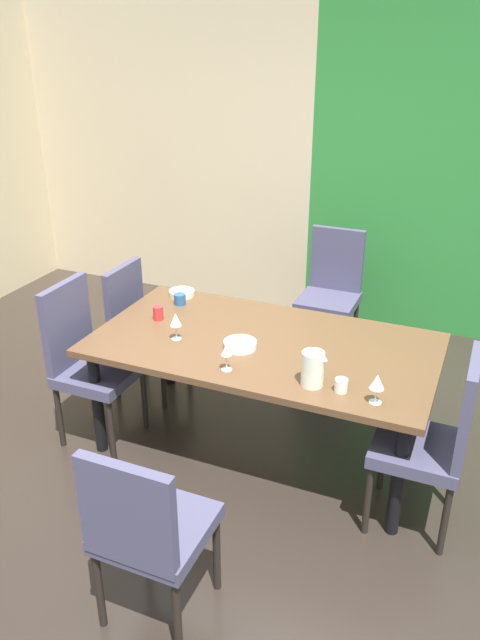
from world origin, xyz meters
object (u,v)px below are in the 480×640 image
at_px(chair_left_near, 86,357).
at_px(serving_bowl_west, 240,345).
at_px(wine_glass_left, 226,351).
at_px(cup_east, 341,385).
at_px(chair_head_far, 331,287).
at_px(serving_bowl_right, 182,293).
at_px(wine_glass_near_shelf, 377,382).
at_px(dining_table, 263,352).
at_px(cup_rear, 158,313).
at_px(cup_center, 180,299).
at_px(wine_glass_near_window, 176,320).
at_px(chair_left_far, 141,322).
at_px(chair_right_near, 437,436).
at_px(pitcher_south, 313,369).
at_px(chair_head_near, 146,528).

relative_size(chair_left_near, serving_bowl_west, 5.39).
relative_size(wine_glass_left, cup_east, 2.19).
bearing_deg(cup_east, wine_glass_left, -177.71).
relative_size(chair_head_far, serving_bowl_west, 5.23).
relative_size(serving_bowl_west, cup_east, 2.71).
bearing_deg(serving_bowl_right, wine_glass_near_shelf, -28.74).
xyz_separation_m(serving_bowl_west, serving_bowl_right, (-0.67, 0.56, -0.00)).
bearing_deg(serving_bowl_west, dining_table, 52.48).
bearing_deg(cup_rear, cup_center, 87.14).
height_order(wine_glass_near_window, serving_bowl_right, wine_glass_near_window).
distance_m(chair_left_far, chair_right_near, 2.18).
xyz_separation_m(chair_right_near, wine_glass_left, (-1.11, -0.07, 0.28)).
height_order(chair_left_near, wine_glass_near_window, chair_left_near).
xyz_separation_m(cup_center, cup_east, (1.27, -0.66, -0.00)).
bearing_deg(dining_table, wine_glass_left, -99.41).
relative_size(chair_head_far, serving_bowl_right, 5.72).
bearing_deg(chair_left_far, pitcher_south, 65.02).
bearing_deg(wine_glass_near_shelf, chair_head_near, -125.61).
distance_m(wine_glass_left, serving_bowl_west, 0.28).
relative_size(wine_glass_near_window, pitcher_south, 0.88).
relative_size(dining_table, cup_rear, 22.52).
bearing_deg(chair_left_near, cup_rear, 136.73).
distance_m(chair_left_far, serving_bowl_west, 1.06).
relative_size(wine_glass_left, cup_rear, 1.73).
bearing_deg(pitcher_south, wine_glass_near_shelf, -6.89).
xyz_separation_m(chair_left_far, chair_head_far, (1.07, 1.09, 0.02)).
relative_size(dining_table, pitcher_south, 10.51).
bearing_deg(chair_left_near, chair_head_far, 147.81).
bearing_deg(chair_left_far, dining_table, 73.11).
bearing_deg(wine_glass_near_window, cup_east, -10.55).
distance_m(dining_table, wine_glass_near_shelf, 0.86).
height_order(chair_left_far, wine_glass_left, chair_left_far).
xyz_separation_m(chair_right_near, serving_bowl_west, (-1.14, 0.19, 0.19)).
bearing_deg(pitcher_south, chair_right_near, 3.74).
distance_m(wine_glass_left, cup_east, 0.63).
distance_m(chair_head_near, serving_bowl_right, 2.00).
bearing_deg(wine_glass_near_window, wine_glass_near_shelf, -10.61).
distance_m(wine_glass_near_window, serving_bowl_right, 0.67).
distance_m(chair_left_near, chair_head_far, 2.03).
bearing_deg(chair_head_far, pitcher_south, 101.90).
bearing_deg(wine_glass_left, chair_head_near, -85.04).
height_order(wine_glass_left, wine_glass_near_window, wine_glass_near_window).
bearing_deg(wine_glass_near_shelf, cup_rear, 163.69).
bearing_deg(chair_left_near, dining_table, 106.74).
xyz_separation_m(wine_glass_near_shelf, cup_east, (-0.18, 0.04, -0.08)).
distance_m(dining_table, serving_bowl_right, 0.88).
distance_m(chair_left_near, serving_bowl_west, 0.99).
xyz_separation_m(chair_left_near, wine_glass_near_shelf, (1.79, -0.08, 0.28)).
height_order(chair_head_far, wine_glass_near_window, chair_head_far).
distance_m(chair_head_near, cup_center, 1.86).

